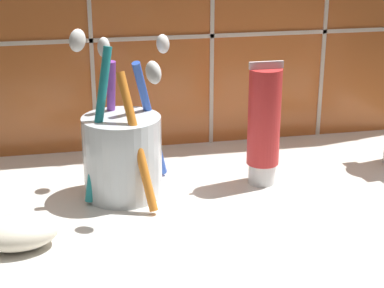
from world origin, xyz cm
name	(u,v)px	position (x,y,z in cm)	size (l,w,h in cm)	color
sink_counter	(236,209)	(0.00, 0.00, 1.00)	(59.92, 37.49, 2.00)	silver
toothbrush_cup	(123,151)	(-11.47, 4.03, 6.90)	(11.77, 13.20, 18.51)	silver
toothpaste_tube	(264,124)	(4.03, 4.01, 8.87)	(3.75, 3.58, 13.89)	white
soap_bar	(17,232)	(-22.16, -5.69, 3.51)	(7.38, 5.06, 3.02)	silver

